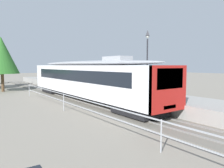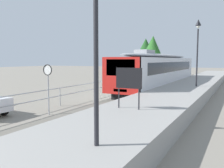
% 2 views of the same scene
% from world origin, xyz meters
% --- Properties ---
extents(ground_plane, '(160.00, 160.00, 0.00)m').
position_xyz_m(ground_plane, '(-3.00, 22.00, 0.00)').
color(ground_plane, gray).
extents(track_rails, '(3.20, 60.00, 0.14)m').
position_xyz_m(track_rails, '(0.00, 22.00, 0.03)').
color(track_rails, '#6B665B').
rests_on(track_rails, ground).
extents(commuter_train, '(2.82, 19.16, 3.74)m').
position_xyz_m(commuter_train, '(0.00, 23.79, 2.15)').
color(commuter_train, silver).
rests_on(commuter_train, track_rails).
extents(station_platform, '(3.90, 60.00, 0.90)m').
position_xyz_m(station_platform, '(3.25, 22.00, 0.45)').
color(station_platform, '#999691').
rests_on(station_platform, ground).
extents(platform_lamp_mid_platform, '(0.34, 0.34, 5.35)m').
position_xyz_m(platform_lamp_mid_platform, '(4.08, 20.17, 4.62)').
color(platform_lamp_mid_platform, '#232328').
rests_on(platform_lamp_mid_platform, station_platform).
extents(platform_notice_board, '(1.20, 0.08, 1.80)m').
position_xyz_m(platform_notice_board, '(2.90, 9.09, 2.19)').
color(platform_notice_board, '#232328').
rests_on(platform_notice_board, station_platform).
extents(speed_limit_sign, '(0.61, 0.10, 2.81)m').
position_xyz_m(speed_limit_sign, '(-2.13, 9.57, 2.12)').
color(speed_limit_sign, '#9EA0A5').
rests_on(speed_limit_sign, ground).
extents(carpark_fence, '(0.06, 36.06, 1.25)m').
position_xyz_m(carpark_fence, '(-3.30, 12.00, 0.91)').
color(carpark_fence, '#9EA0A5').
rests_on(carpark_fence, ground).
extents(tree_behind_carpark, '(5.08, 5.08, 6.84)m').
position_xyz_m(tree_behind_carpark, '(-6.61, 40.94, 4.40)').
color(tree_behind_carpark, brown).
rests_on(tree_behind_carpark, ground).
extents(tree_behind_station_far, '(5.00, 5.00, 7.26)m').
position_xyz_m(tree_behind_station_far, '(-9.56, 46.04, 4.80)').
color(tree_behind_station_far, brown).
rests_on(tree_behind_station_far, ground).
extents(tree_distant_left, '(4.02, 4.02, 6.74)m').
position_xyz_m(tree_distant_left, '(-4.84, 36.17, 4.47)').
color(tree_distant_left, brown).
rests_on(tree_distant_left, ground).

